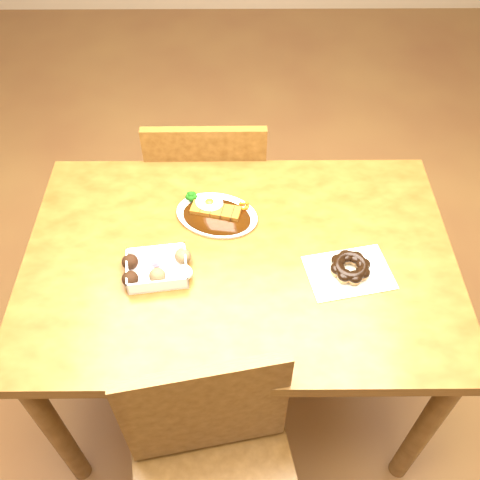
{
  "coord_description": "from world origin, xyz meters",
  "views": [
    {
      "loc": [
        -0.0,
        -0.94,
        1.9
      ],
      "look_at": [
        0.0,
        0.0,
        0.81
      ],
      "focal_mm": 40.0,
      "sensor_mm": 36.0,
      "label": 1
    }
  ],
  "objects_px": {
    "donut_box": "(157,268)",
    "pon_de_ring": "(350,268)",
    "chair_far": "(210,192)",
    "katsu_curry_plate": "(216,213)",
    "table": "(240,276)"
  },
  "relations": [
    {
      "from": "donut_box",
      "to": "pon_de_ring",
      "type": "distance_m",
      "value": 0.52
    },
    {
      "from": "donut_box",
      "to": "pon_de_ring",
      "type": "height_order",
      "value": "donut_box"
    },
    {
      "from": "katsu_curry_plate",
      "to": "donut_box",
      "type": "distance_m",
      "value": 0.26
    },
    {
      "from": "table",
      "to": "donut_box",
      "type": "bearing_deg",
      "value": -164.59
    },
    {
      "from": "donut_box",
      "to": "pon_de_ring",
      "type": "relative_size",
      "value": 0.77
    },
    {
      "from": "table",
      "to": "pon_de_ring",
      "type": "xyz_separation_m",
      "value": [
        0.3,
        -0.06,
        0.12
      ]
    },
    {
      "from": "katsu_curry_plate",
      "to": "pon_de_ring",
      "type": "bearing_deg",
      "value": -30.56
    },
    {
      "from": "chair_far",
      "to": "pon_de_ring",
      "type": "bearing_deg",
      "value": 123.95
    },
    {
      "from": "chair_far",
      "to": "donut_box",
      "type": "xyz_separation_m",
      "value": [
        -0.11,
        -0.6,
        0.29
      ]
    },
    {
      "from": "chair_far",
      "to": "katsu_curry_plate",
      "type": "xyz_separation_m",
      "value": [
        0.04,
        -0.38,
        0.28
      ]
    },
    {
      "from": "katsu_curry_plate",
      "to": "pon_de_ring",
      "type": "height_order",
      "value": "katsu_curry_plate"
    },
    {
      "from": "table",
      "to": "chair_far",
      "type": "bearing_deg",
      "value": 101.71
    },
    {
      "from": "table",
      "to": "pon_de_ring",
      "type": "relative_size",
      "value": 4.79
    },
    {
      "from": "katsu_curry_plate",
      "to": "pon_de_ring",
      "type": "relative_size",
      "value": 1.11
    },
    {
      "from": "chair_far",
      "to": "pon_de_ring",
      "type": "relative_size",
      "value": 3.47
    }
  ]
}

